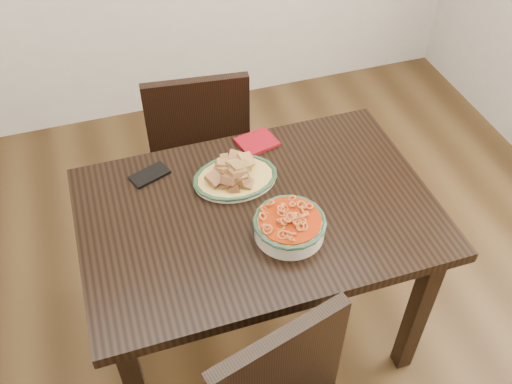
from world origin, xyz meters
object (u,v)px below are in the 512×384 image
object	(u,v)px
dining_table	(258,229)
smartphone	(150,175)
chair_far	(198,141)
fish_plate	(235,171)
noodle_bowl	(290,224)

from	to	relation	value
dining_table	smartphone	world-z (taller)	smartphone
chair_far	smartphone	distance (m)	0.56
dining_table	smartphone	bearing A→B (deg)	139.15
smartphone	chair_far	bearing A→B (deg)	37.05
fish_plate	noodle_bowl	size ratio (longest dim) A/B	1.24
chair_far	fish_plate	world-z (taller)	chair_far
dining_table	noodle_bowl	world-z (taller)	noodle_bowl
smartphone	fish_plate	bearing A→B (deg)	-44.00
dining_table	fish_plate	size ratio (longest dim) A/B	4.07
fish_plate	smartphone	distance (m)	0.30
fish_plate	smartphone	xyz separation A→B (m)	(-0.28, 0.12, -0.04)
chair_far	fish_plate	distance (m)	0.62
chair_far	smartphone	bearing A→B (deg)	65.12
noodle_bowl	fish_plate	bearing A→B (deg)	108.00
dining_table	smartphone	xyz separation A→B (m)	(-0.31, 0.27, 0.11)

